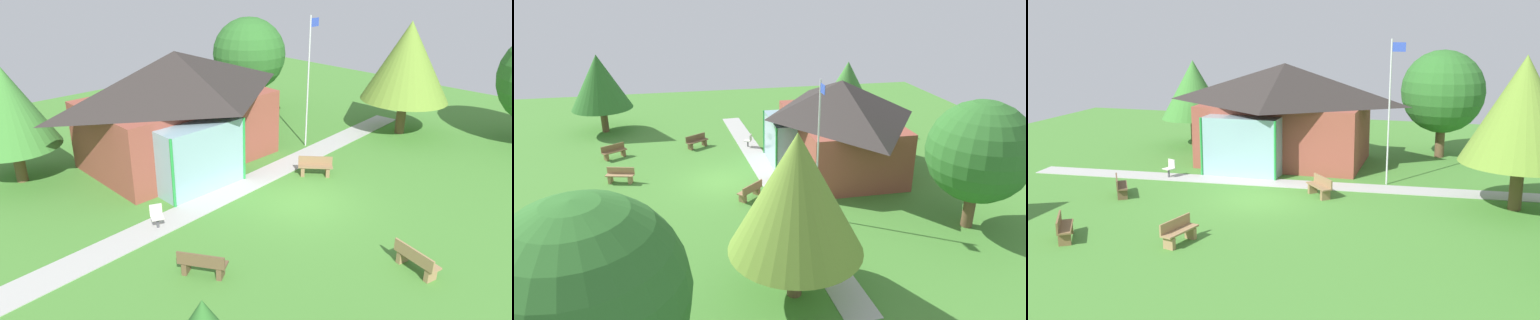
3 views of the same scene
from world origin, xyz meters
TOP-DOWN VIEW (x-y plane):
  - ground_plane at (0.00, 0.00)m, footprint 44.00×44.00m
  - pavilion at (-0.89, 6.81)m, footprint 9.14×7.03m
  - footpath at (0.00, 2.71)m, footprint 23.94×2.82m
  - flagpole at (4.85, 3.90)m, footprint 0.64×0.08m
  - bench_rear_near_path at (2.32, 1.24)m, footprint 1.32×1.42m
  - bench_front_center at (-1.02, -5.39)m, footprint 0.78×1.56m
  - bench_mid_left at (-5.81, -1.01)m, footprint 1.17×1.50m
  - patio_chair_west at (-5.20, 2.35)m, footprint 0.58×0.58m
  - tree_behind_pavilion_left at (-7.21, 9.75)m, footprint 3.80×3.80m
  - tree_east_hedge at (10.07, 1.55)m, footprint 4.59×4.59m
  - tree_behind_pavilion_right at (6.97, 10.34)m, footprint 4.42×4.42m

SIDE VIEW (x-z plane):
  - ground_plane at x=0.00m, z-range 0.00..0.00m
  - footpath at x=0.00m, z-range 0.00..0.03m
  - bench_rear_near_path at x=2.32m, z-range -0.02..0.82m
  - bench_front_center at x=-1.02m, z-range -0.02..0.82m
  - bench_mid_left at x=-5.81m, z-range -0.02..0.82m
  - patio_chair_west at x=-5.20m, z-range -0.01..0.85m
  - pavilion at x=-0.89m, z-range 0.12..5.27m
  - tree_behind_pavilion_left at x=-7.21m, z-range 0.79..5.82m
  - flagpole at x=4.85m, z-range 0.30..6.79m
  - tree_behind_pavilion_right at x=6.97m, z-range 0.67..6.46m
  - tree_east_hedge at x=10.07m, z-range 0.93..6.95m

